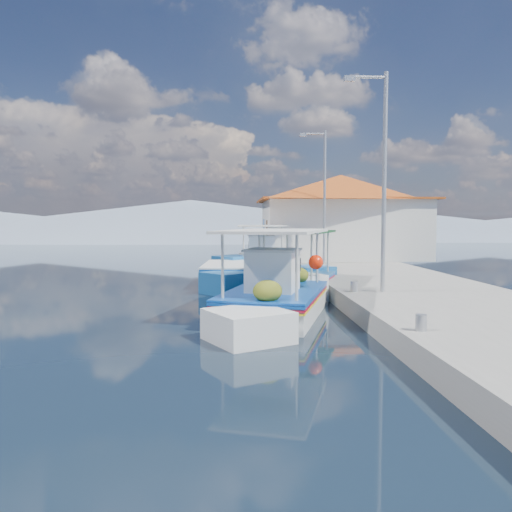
{
  "coord_description": "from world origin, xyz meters",
  "views": [
    {
      "loc": [
        0.41,
        -11.86,
        2.48
      ],
      "look_at": [
        1.22,
        5.0,
        1.3
      ],
      "focal_mm": 35.66,
      "sensor_mm": 36.0,
      "label": 1
    }
  ],
  "objects": [
    {
      "name": "caique_blue_hull",
      "position": [
        0.37,
        7.81,
        0.33
      ],
      "size": [
        2.27,
        6.88,
        1.23
      ],
      "rotation": [
        0.0,
        0.0,
        0.06
      ],
      "color": "#195897",
      "rests_on": "ground"
    },
    {
      "name": "main_caique",
      "position": [
        1.5,
        1.07,
        0.48
      ],
      "size": [
        3.61,
        7.24,
        2.49
      ],
      "rotation": [
        0.0,
        0.0,
        0.29
      ],
      "color": "white",
      "rests_on": "ground"
    },
    {
      "name": "harbor_building",
      "position": [
        6.2,
        15.0,
        2.78
      ],
      "size": [
        10.49,
        10.49,
        4.4
      ],
      "color": "white",
      "rests_on": "quay"
    },
    {
      "name": "mountain_ridge",
      "position": [
        6.54,
        56.0,
        2.04
      ],
      "size": [
        171.4,
        96.0,
        5.5
      ],
      "color": "gray",
      "rests_on": "ground"
    },
    {
      "name": "caique_far",
      "position": [
        1.76,
        11.45,
        0.47
      ],
      "size": [
        2.22,
        7.19,
        2.52
      ],
      "rotation": [
        0.0,
        0.0,
        0.02
      ],
      "color": "white",
      "rests_on": "ground"
    },
    {
      "name": "ground",
      "position": [
        0.0,
        0.0,
        0.0
      ],
      "size": [
        160.0,
        160.0,
        0.0
      ],
      "primitive_type": "plane",
      "color": "black",
      "rests_on": "ground"
    },
    {
      "name": "quay",
      "position": [
        5.9,
        6.0,
        0.25
      ],
      "size": [
        5.0,
        44.0,
        0.5
      ],
      "primitive_type": "cube",
      "color": "gray",
      "rests_on": "ground"
    },
    {
      "name": "lamp_post_near",
      "position": [
        4.51,
        2.0,
        3.85
      ],
      "size": [
        1.21,
        0.14,
        6.0
      ],
      "color": "#A5A8AD",
      "rests_on": "quay"
    },
    {
      "name": "bollards",
      "position": [
        3.8,
        5.25,
        0.65
      ],
      "size": [
        0.2,
        17.2,
        0.3
      ],
      "color": "#A5A8AD",
      "rests_on": "quay"
    },
    {
      "name": "caique_green_canopy",
      "position": [
        2.55,
        4.69,
        0.36
      ],
      "size": [
        3.31,
        5.97,
        2.38
      ],
      "rotation": [
        0.0,
        0.0,
        0.36
      ],
      "color": "#195897",
      "rests_on": "ground"
    },
    {
      "name": "lamp_post_far",
      "position": [
        4.51,
        11.0,
        3.85
      ],
      "size": [
        1.21,
        0.14,
        6.0
      ],
      "color": "#A5A8AD",
      "rests_on": "quay"
    }
  ]
}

